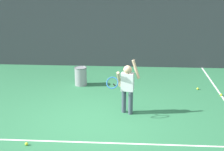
% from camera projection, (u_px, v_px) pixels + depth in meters
% --- Properties ---
extents(ground_plane, '(20.00, 20.00, 0.00)m').
position_uv_depth(ground_plane, '(93.00, 121.00, 7.84)').
color(ground_plane, '#2D7247').
extents(court_line_baseline, '(9.00, 0.05, 0.00)m').
position_uv_depth(court_line_baseline, '(86.00, 142.00, 6.86)').
color(court_line_baseline, white).
rests_on(court_line_baseline, ground).
extents(back_fence_windscreen, '(12.54, 0.08, 3.88)m').
position_uv_depth(back_fence_windscreen, '(108.00, 13.00, 11.91)').
color(back_fence_windscreen, '#383D42').
rests_on(back_fence_windscreen, ground).
extents(fence_post_1, '(0.09, 0.09, 4.03)m').
position_uv_depth(fence_post_1, '(24.00, 10.00, 12.14)').
color(fence_post_1, slate).
rests_on(fence_post_1, ground).
extents(fence_post_2, '(0.09, 0.09, 4.03)m').
position_uv_depth(fence_post_2, '(109.00, 10.00, 11.94)').
color(fence_post_2, slate).
rests_on(fence_post_2, ground).
extents(fence_post_3, '(0.09, 0.09, 4.03)m').
position_uv_depth(fence_post_3, '(196.00, 11.00, 11.75)').
color(fence_post_3, slate).
rests_on(fence_post_3, ground).
extents(tennis_player, '(0.80, 0.57, 1.35)m').
position_uv_depth(tennis_player, '(127.00, 85.00, 8.07)').
color(tennis_player, '#3F4C59').
rests_on(tennis_player, ground).
extents(ball_hopper, '(0.38, 0.38, 0.56)m').
position_uv_depth(ball_hopper, '(81.00, 76.00, 10.28)').
color(ball_hopper, gray).
rests_on(ball_hopper, ground).
extents(tennis_ball_1, '(0.07, 0.07, 0.07)m').
position_uv_depth(tennis_ball_1, '(26.00, 144.00, 6.73)').
color(tennis_ball_1, '#CCE033').
rests_on(tennis_ball_1, ground).
extents(tennis_ball_3, '(0.07, 0.07, 0.07)m').
position_uv_depth(tennis_ball_3, '(198.00, 89.00, 9.93)').
color(tennis_ball_3, '#CCE033').
rests_on(tennis_ball_3, ground).
extents(tennis_ball_4, '(0.07, 0.07, 0.07)m').
position_uv_depth(tennis_ball_4, '(221.00, 95.00, 9.43)').
color(tennis_ball_4, '#CCE033').
rests_on(tennis_ball_4, ground).
extents(tennis_ball_5, '(0.07, 0.07, 0.07)m').
position_uv_depth(tennis_ball_5, '(130.00, 79.00, 10.82)').
color(tennis_ball_5, '#CCE033').
rests_on(tennis_ball_5, ground).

